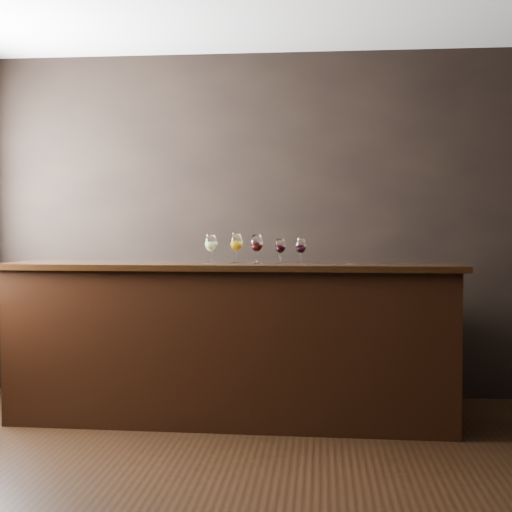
# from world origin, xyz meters

# --- Properties ---
(ground) EXTENTS (5.00, 5.00, 0.00)m
(ground) POSITION_xyz_m (0.00, 0.00, 0.00)
(ground) COLOR black
(ground) RESTS_ON ground
(room_shell) EXTENTS (5.02, 4.52, 2.81)m
(room_shell) POSITION_xyz_m (-0.23, 0.11, 1.81)
(room_shell) COLOR black
(room_shell) RESTS_ON ground
(bar_counter) EXTENTS (3.11, 0.75, 1.08)m
(bar_counter) POSITION_xyz_m (-0.25, 1.40, 0.54)
(bar_counter) COLOR black
(bar_counter) RESTS_ON ground
(bar_top) EXTENTS (3.21, 0.83, 0.04)m
(bar_top) POSITION_xyz_m (-0.25, 1.40, 1.10)
(bar_top) COLOR black
(bar_top) RESTS_ON bar_counter
(back_bar_shelf) EXTENTS (2.54, 0.40, 0.91)m
(back_bar_shelf) POSITION_xyz_m (-0.46, 2.03, 0.46)
(back_bar_shelf) COLOR black
(back_bar_shelf) RESTS_ON ground
(glass_white) EXTENTS (0.09, 0.09, 0.20)m
(glass_white) POSITION_xyz_m (-0.38, 1.36, 1.26)
(glass_white) COLOR white
(glass_white) RESTS_ON bar_top
(glass_amber) EXTENTS (0.09, 0.09, 0.21)m
(glass_amber) POSITION_xyz_m (-0.21, 1.43, 1.26)
(glass_amber) COLOR white
(glass_amber) RESTS_ON bar_top
(glass_red_a) EXTENTS (0.09, 0.09, 0.20)m
(glass_red_a) POSITION_xyz_m (-0.06, 1.36, 1.26)
(glass_red_a) COLOR white
(glass_red_a) RESTS_ON bar_top
(glass_red_b) EXTENTS (0.07, 0.07, 0.17)m
(glass_red_b) POSITION_xyz_m (0.11, 1.42, 1.24)
(glass_red_b) COLOR white
(glass_red_b) RESTS_ON bar_top
(glass_red_c) EXTENTS (0.07, 0.07, 0.18)m
(glass_red_c) POSITION_xyz_m (0.25, 1.39, 1.24)
(glass_red_c) COLOR white
(glass_red_c) RESTS_ON bar_top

